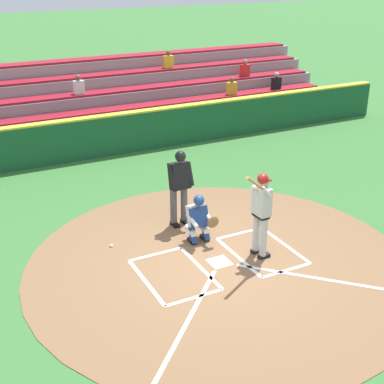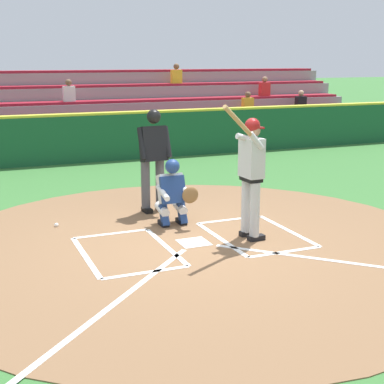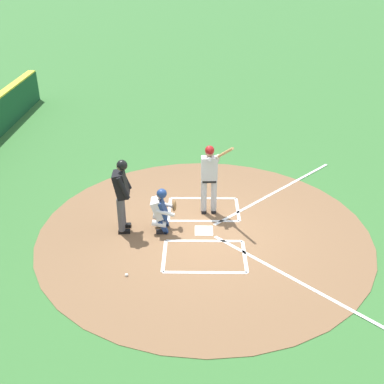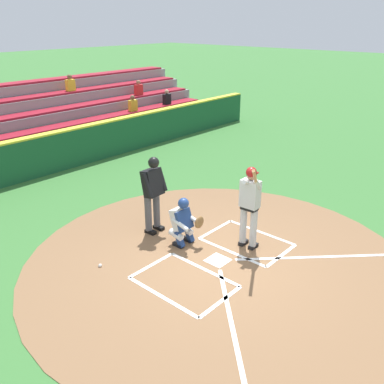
{
  "view_description": "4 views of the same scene",
  "coord_description": "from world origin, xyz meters",
  "views": [
    {
      "loc": [
        4.91,
        8.37,
        5.8
      ],
      "look_at": [
        -0.04,
        -1.34,
        1.08
      ],
      "focal_mm": 50.44,
      "sensor_mm": 36.0,
      "label": 1
    },
    {
      "loc": [
        3.14,
        7.52,
        2.74
      ],
      "look_at": [
        0.1,
        0.17,
        0.85
      ],
      "focal_mm": 52.93,
      "sensor_mm": 36.0,
      "label": 2
    },
    {
      "loc": [
        9.61,
        -0.18,
        6.14
      ],
      "look_at": [
        0.07,
        -0.29,
        1.11
      ],
      "focal_mm": 43.63,
      "sensor_mm": 36.0,
      "label": 3
    },
    {
      "loc": [
        5.98,
        4.59,
        4.69
      ],
      "look_at": [
        -0.19,
        -0.89,
        1.25
      ],
      "focal_mm": 39.13,
      "sensor_mm": 36.0,
      "label": 4
    }
  ],
  "objects": [
    {
      "name": "batter",
      "position": [
        -0.88,
        0.14,
        1.1
      ],
      "size": [
        0.91,
        0.74,
        2.13
      ],
      "color": "#BCBCBC",
      "rests_on": "ground"
    },
    {
      "name": "catcher",
      "position": [
        -0.05,
        -1.02,
        0.59
      ],
      "size": [
        0.59,
        0.6,
        1.13
      ],
      "color": "black",
      "rests_on": "ground"
    },
    {
      "name": "plate_umpire",
      "position": [
        -0.03,
        -1.94,
        1.08
      ],
      "size": [
        0.59,
        0.43,
        1.86
      ],
      "color": "#4C4C51",
      "rests_on": "ground"
    },
    {
      "name": "home_plate_and_chalk",
      "position": [
        0.0,
        0.88,
        0.01
      ],
      "size": [
        7.93,
        4.91,
        0.01
      ],
      "color": "white",
      "rests_on": "dirt_circle"
    },
    {
      "name": "baseball",
      "position": [
        1.78,
        -1.65,
        0.04
      ],
      "size": [
        0.07,
        0.07,
        0.07
      ],
      "primitive_type": "sphere",
      "color": "white",
      "rests_on": "ground"
    },
    {
      "name": "dirt_circle",
      "position": [
        0.0,
        0.0,
        0.01
      ],
      "size": [
        8.0,
        8.0,
        0.01
      ],
      "primitive_type": "cylinder",
      "color": "brown",
      "rests_on": "ground"
    },
    {
      "name": "backstop_wall",
      "position": [
        0.0,
        -7.5,
        0.65
      ],
      "size": [
        22.0,
        0.36,
        1.31
      ],
      "color": "#19512D",
      "rests_on": "ground"
    },
    {
      "name": "ground_plane",
      "position": [
        0.0,
        0.0,
        0.0
      ],
      "size": [
        120.0,
        120.0,
        0.0
      ],
      "primitive_type": "plane",
      "color": "#387033"
    }
  ]
}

